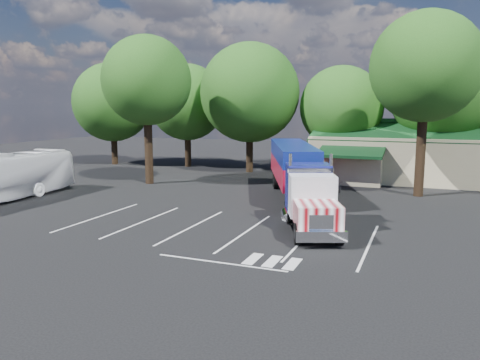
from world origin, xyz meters
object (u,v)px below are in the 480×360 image
at_px(semi_truck, 297,170).
at_px(silver_sedan, 426,178).
at_px(woman, 298,199).
at_px(bicycle, 337,186).

distance_m(semi_truck, silver_sedan, 14.36).
relative_size(woman, bicycle, 1.04).
distance_m(bicycle, silver_sedan, 8.85).
bearing_deg(bicycle, silver_sedan, 13.55).
xyz_separation_m(bicycle, silver_sedan, (6.50, 6.00, 0.19)).
bearing_deg(woman, bicycle, -27.39).
relative_size(bicycle, silver_sedan, 0.43).
xyz_separation_m(semi_truck, silver_sedan, (8.32, 11.58, -1.70)).
relative_size(woman, silver_sedan, 0.45).
height_order(woman, silver_sedan, woman).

